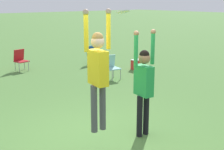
# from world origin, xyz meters

# --- Properties ---
(ground_plane) EXTENTS (120.00, 120.00, 0.00)m
(ground_plane) POSITION_xyz_m (0.00, 0.00, 0.00)
(ground_plane) COLOR #4C7A38
(person_jumping) EXTENTS (0.59, 0.46, 2.25)m
(person_jumping) POSITION_xyz_m (-0.17, -0.32, 1.55)
(person_jumping) COLOR #4C4C51
(person_jumping) RESTS_ON ground_plane
(person_defending) EXTENTS (0.57, 0.44, 2.18)m
(person_defending) POSITION_xyz_m (0.87, -0.46, 1.16)
(person_defending) COLOR black
(person_defending) RESTS_ON ground_plane
(frisbee) EXTENTS (0.26, 0.26, 0.08)m
(frisbee) POSITION_xyz_m (0.46, -0.28, 2.53)
(frisbee) COLOR white
(camping_chair_0) EXTENTS (0.53, 0.57, 0.83)m
(camping_chair_0) POSITION_xyz_m (1.48, 6.97, 0.48)
(camping_chair_0) COLOR gray
(camping_chair_0) RESTS_ON ground_plane
(camping_chair_1) EXTENTS (0.50, 0.53, 0.79)m
(camping_chair_1) POSITION_xyz_m (4.44, 6.18, 0.48)
(camping_chair_1) COLOR gray
(camping_chair_1) RESTS_ON ground_plane
(camping_chair_2) EXTENTS (0.51, 0.56, 0.85)m
(camping_chair_2) POSITION_xyz_m (3.39, 3.63, 0.49)
(camping_chair_2) COLOR gray
(camping_chair_2) RESTS_ON ground_plane
(cooler_box) EXTENTS (0.41, 0.30, 0.40)m
(cooler_box) POSITION_xyz_m (5.17, 4.17, 0.20)
(cooler_box) COLOR red
(cooler_box) RESTS_ON ground_plane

